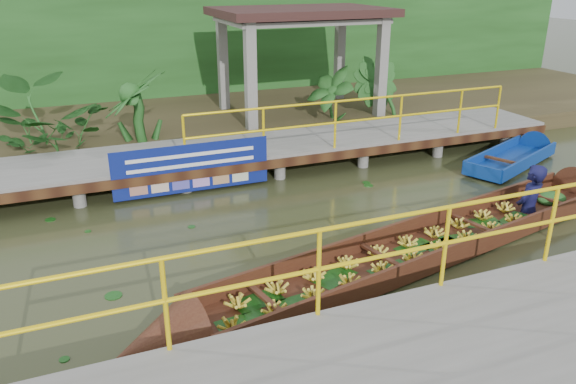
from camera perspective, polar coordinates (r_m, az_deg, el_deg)
name	(u,v)px	position (r m, az deg, el deg)	size (l,w,h in m)	color
ground	(283,239)	(9.23, -0.53, -4.78)	(80.00, 80.00, 0.00)	#2F351A
land_strip	(183,120)	(15.97, -10.58, 7.20)	(30.00, 8.00, 0.45)	#322A19
far_dock	(225,152)	(12.09, -6.46, 4.02)	(16.00, 2.06, 1.66)	slate
near_dock	(521,364)	(6.55, 22.58, -15.80)	(18.00, 2.40, 1.73)	slate
pavilion	(300,23)	(15.29, 1.26, 16.79)	(4.40, 3.00, 3.00)	slate
foliage_backdrop	(162,44)	(18.07, -12.70, 14.44)	(30.00, 0.80, 4.00)	#1A4315
vendor_boat	(445,233)	(9.21, 15.69, -4.05)	(9.95, 3.02, 2.18)	#38180F
moored_blue_boat	(525,152)	(14.26, 22.97, 3.74)	(3.35, 2.08, 0.78)	navy
blue_banner	(192,168)	(10.98, -9.70, 2.46)	(3.05, 0.04, 0.95)	navy
tropical_plants	(126,114)	(13.41, -16.17, 7.60)	(13.96, 0.96, 1.20)	#1A4315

